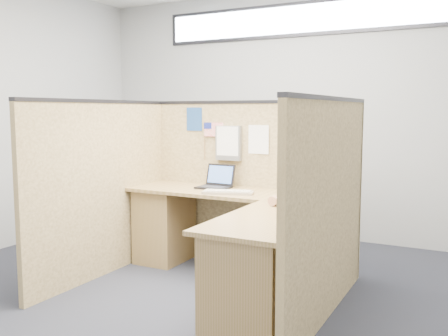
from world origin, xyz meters
The scene contains 14 objects.
floor centered at (0.00, 0.00, 0.00)m, with size 5.00×5.00×0.00m, color black.
wall_back centered at (0.00, 2.25, 1.40)m, with size 5.00×5.00×0.00m, color #A7AAAC.
clerestory_window centered at (0.00, 2.23, 2.45)m, with size 3.30×0.04×0.38m.
cubicle_partitions centered at (0.00, 0.43, 0.77)m, with size 2.06×1.83×1.53m.
l_desk centered at (0.18, 0.29, 0.39)m, with size 1.95×1.75×0.73m.
laptop centered at (-0.24, 0.78, 0.78)m, with size 0.30×0.28×0.21m.
keyboard centered at (0.01, 0.53, 0.74)m, with size 0.46×0.27×0.03m.
mouse centered at (0.56, 0.51, 0.75)m, with size 0.11×0.07×0.05m, color silver.
hand_forearm centered at (0.57, 0.37, 0.77)m, with size 0.11×0.39×0.08m.
blue_poster centered at (-0.58, 0.97, 1.35)m, with size 0.17×0.00×0.23m, color navy.
american_flag centered at (-0.39, 0.96, 1.24)m, with size 0.21×0.01×0.36m.
file_holder centered at (-0.20, 0.94, 1.14)m, with size 0.25×0.05×0.32m.
paper_left centered at (0.10, 0.97, 1.17)m, with size 0.21×0.00×0.26m, color white.
paper_right centered at (0.46, 0.97, 1.13)m, with size 0.21×0.00×0.27m, color white.
Camera 1 is at (1.92, -3.21, 1.43)m, focal length 40.00 mm.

